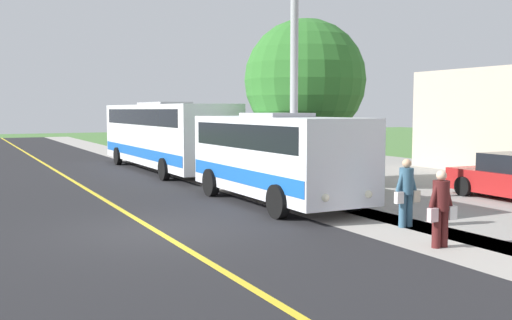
% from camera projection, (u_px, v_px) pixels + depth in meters
% --- Properties ---
extents(ground_plane, '(120.00, 120.00, 0.00)m').
position_uv_depth(ground_plane, '(155.00, 230.00, 13.70)').
color(ground_plane, '#477238').
extents(road_surface, '(8.00, 100.00, 0.01)m').
position_uv_depth(road_surface, '(155.00, 230.00, 13.70)').
color(road_surface, black).
rests_on(road_surface, ground).
extents(sidewalk, '(2.40, 100.00, 0.01)m').
position_uv_depth(sidewalk, '(337.00, 212.00, 16.08)').
color(sidewalk, '#9E9991').
rests_on(sidewalk, ground).
extents(road_centre_line, '(0.16, 100.00, 0.00)m').
position_uv_depth(road_centre_line, '(155.00, 230.00, 13.70)').
color(road_centre_line, gold).
rests_on(road_centre_line, ground).
extents(shuttle_bus_front, '(2.63, 7.33, 2.73)m').
position_uv_depth(shuttle_bus_front, '(276.00, 154.00, 17.56)').
color(shuttle_bus_front, white).
rests_on(shuttle_bus_front, ground).
extents(transit_bus_rear, '(2.76, 12.10, 3.17)m').
position_uv_depth(transit_bus_rear, '(164.00, 133.00, 27.07)').
color(transit_bus_rear, white).
rests_on(transit_bus_rear, ground).
extents(pedestrian_with_bags, '(0.72, 0.34, 1.60)m').
position_uv_depth(pedestrian_with_bags, '(441.00, 207.00, 11.93)').
color(pedestrian_with_bags, '#4C1919').
rests_on(pedestrian_with_bags, ground).
extents(pedestrian_waiting, '(0.72, 0.34, 1.65)m').
position_uv_depth(pedestrian_waiting, '(406.00, 191.00, 14.02)').
color(pedestrian_waiting, '#335972').
rests_on(pedestrian_waiting, ground).
extents(street_light_pole, '(1.97, 0.24, 8.37)m').
position_uv_depth(street_light_pole, '(291.00, 50.00, 17.31)').
color(street_light_pole, '#9E9EA3').
rests_on(street_light_pole, ground).
extents(tree_curbside, '(4.46, 4.46, 6.13)m').
position_uv_depth(tree_curbside, '(305.00, 80.00, 21.37)').
color(tree_curbside, brown).
rests_on(tree_curbside, ground).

